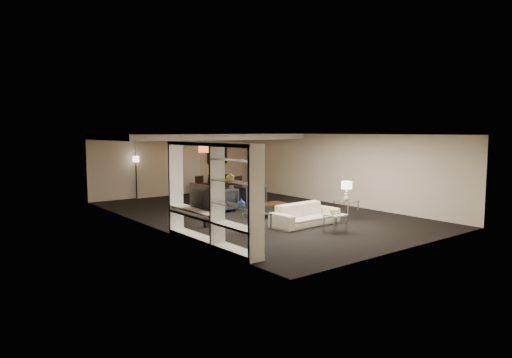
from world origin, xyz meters
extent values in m
plane|color=black|center=(0.00, 0.00, 0.00)|extent=(11.00, 11.00, 0.00)
cube|color=silver|center=(0.00, 0.00, 2.50)|extent=(7.00, 11.00, 0.02)
cube|color=beige|center=(0.00, 5.50, 1.25)|extent=(7.00, 0.02, 2.50)
cube|color=beige|center=(0.00, -5.50, 1.25)|extent=(7.00, 0.02, 2.50)
cube|color=beige|center=(-3.50, 0.00, 1.25)|extent=(0.02, 11.00, 2.50)
cube|color=beige|center=(3.50, 0.00, 1.25)|extent=(0.02, 11.00, 2.50)
cube|color=silver|center=(0.00, 3.50, 2.40)|extent=(7.00, 4.00, 0.20)
cube|color=beige|center=(-0.90, 5.42, 1.20)|extent=(1.50, 0.12, 2.40)
cube|color=silver|center=(0.70, 5.47, 1.05)|extent=(0.90, 0.05, 2.10)
cube|color=#142D38|center=(2.10, 5.46, 1.55)|extent=(0.95, 0.04, 0.65)
cylinder|color=#D8591E|center=(0.30, 3.50, 1.92)|extent=(0.52, 0.52, 0.24)
imported|color=beige|center=(-0.04, -2.27, 0.30)|extent=(2.09, 0.89, 0.60)
imported|color=black|center=(-0.64, 1.03, 0.38)|extent=(0.91, 0.93, 0.77)
imported|color=black|center=(0.56, 1.03, 0.38)|extent=(0.91, 0.94, 0.77)
sphere|color=#D1C36F|center=(-0.14, -3.37, 0.55)|extent=(0.15, 0.15, 0.15)
sphere|color=#E9C77B|center=(0.06, -3.37, 0.54)|extent=(0.13, 0.13, 0.13)
imported|color=black|center=(-3.28, -1.94, 1.04)|extent=(1.02, 0.13, 0.59)
imported|color=#24449C|center=(-3.31, -3.75, 1.14)|extent=(0.16, 0.16, 0.17)
imported|color=#B18C3B|center=(-3.31, -3.37, 1.65)|extent=(0.18, 0.18, 0.18)
cube|color=black|center=(-2.36, -0.83, 0.51)|extent=(0.13, 0.13, 1.01)
imported|color=black|center=(0.95, 3.61, 0.29)|extent=(1.65, 0.92, 0.58)
camera|label=1|loc=(-8.76, -11.25, 2.60)|focal=32.00mm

